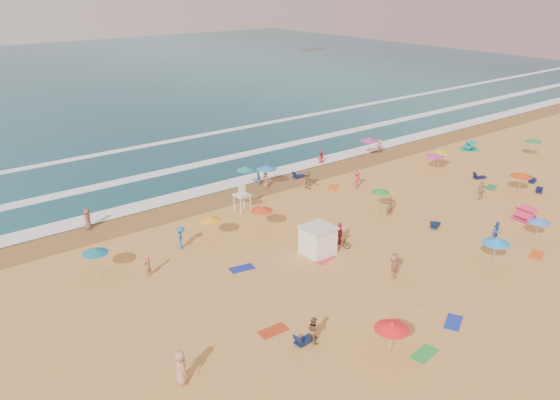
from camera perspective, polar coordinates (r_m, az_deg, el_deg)
ground at (r=42.04m, az=5.60°, el=-4.18°), size 220.00×220.00×0.00m
ocean at (r=115.74m, az=-24.50°, el=11.02°), size 220.00×140.00×0.18m
wet_sand at (r=51.03m, az=-3.97°, el=0.78°), size 220.00×220.00×0.00m
surf_foam at (r=58.13m, az=-8.83°, el=3.37°), size 200.00×18.70×0.05m
cabana at (r=39.54m, az=3.97°, el=-4.29°), size 2.00×2.00×2.00m
cabana_roof at (r=39.08m, az=4.01°, el=-2.90°), size 2.20×2.20×0.12m
bicycle at (r=40.77m, az=6.25°, el=-4.40°), size 1.28×1.74×0.87m
lifeguard_stand at (r=46.48m, az=-3.98°, el=-0.04°), size 1.20×1.20×2.10m
beach_umbrellas at (r=44.14m, az=9.20°, el=-0.06°), size 57.03×27.04×0.79m
loungers at (r=45.00m, az=15.84°, el=-2.88°), size 50.76×26.44×0.34m
towels at (r=42.74m, az=11.00°, el=-4.02°), size 37.12×24.12×0.03m
popup_tents at (r=58.40m, az=21.38°, el=2.68°), size 15.74×16.68×1.20m
beachgoers at (r=44.76m, az=3.84°, el=-1.24°), size 37.12×23.95×2.13m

